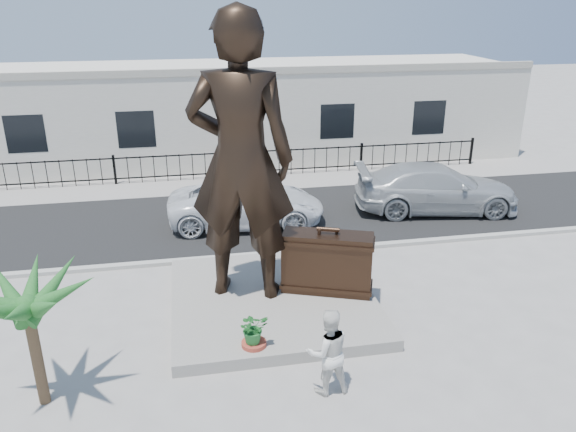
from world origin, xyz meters
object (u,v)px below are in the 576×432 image
object	(u,v)px
suitcase	(327,263)
tourist	(328,352)
car_white	(247,204)
statue	(241,160)

from	to	relation	value
suitcase	tourist	bearing A→B (deg)	-83.37
tourist	car_white	size ratio (longest dim) A/B	0.34
statue	suitcase	distance (m)	3.53
suitcase	tourist	distance (m)	3.69
tourist	suitcase	bearing A→B (deg)	-107.17
suitcase	car_white	size ratio (longest dim) A/B	0.43
tourist	statue	bearing A→B (deg)	-75.73
tourist	car_white	xyz separation A→B (m)	(-0.53, 9.34, -0.17)
car_white	suitcase	bearing A→B (deg)	-161.46
statue	suitcase	xyz separation A→B (m)	(2.14, -0.40, -2.78)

